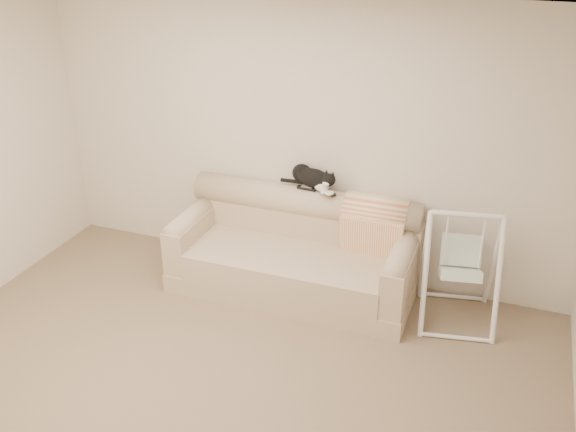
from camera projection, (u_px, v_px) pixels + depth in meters
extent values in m
plane|color=brown|center=(211.00, 394.00, 4.70)|extent=(5.00, 5.00, 0.00)
cube|color=beige|center=(302.00, 141.00, 5.81)|extent=(5.00, 0.04, 2.60)
cube|color=white|center=(186.00, 34.00, 3.56)|extent=(5.00, 4.00, 0.02)
cube|color=tan|center=(292.00, 282.00, 5.92)|extent=(2.20, 0.90, 0.18)
cube|color=tan|center=(288.00, 268.00, 5.74)|extent=(1.80, 0.68, 0.24)
cube|color=tan|center=(305.00, 233.00, 6.06)|extent=(2.20, 0.22, 0.50)
cylinder|color=tan|center=(305.00, 202.00, 5.91)|extent=(2.16, 0.28, 0.28)
cube|color=tan|center=(195.00, 235.00, 6.10)|extent=(0.20, 0.88, 0.42)
cylinder|color=tan|center=(193.00, 216.00, 6.01)|extent=(0.18, 0.84, 0.18)
cube|color=tan|center=(401.00, 273.00, 5.48)|extent=(0.20, 0.88, 0.42)
cylinder|color=tan|center=(403.00, 252.00, 5.39)|extent=(0.18, 0.84, 0.18)
cube|color=black|center=(307.00, 188.00, 5.82)|extent=(0.18, 0.06, 0.02)
cube|color=gray|center=(307.00, 187.00, 5.81)|extent=(0.10, 0.04, 0.01)
cube|color=black|center=(328.00, 192.00, 5.74)|extent=(0.17, 0.13, 0.02)
ellipsoid|color=black|center=(313.00, 178.00, 5.79)|extent=(0.43, 0.30, 0.17)
ellipsoid|color=black|center=(302.00, 173.00, 5.87)|extent=(0.23, 0.22, 0.17)
ellipsoid|color=white|center=(321.00, 185.00, 5.73)|extent=(0.18, 0.14, 0.12)
ellipsoid|color=black|center=(329.00, 180.00, 5.64)|extent=(0.16, 0.16, 0.12)
ellipsoid|color=white|center=(326.00, 183.00, 5.61)|extent=(0.08, 0.07, 0.05)
sphere|color=#BF7272|center=(324.00, 184.00, 5.59)|extent=(0.01, 0.01, 0.01)
cone|color=black|center=(326.00, 172.00, 5.64)|extent=(0.05, 0.06, 0.06)
cone|color=black|center=(333.00, 174.00, 5.60)|extent=(0.07, 0.07, 0.06)
sphere|color=#B57B2C|center=(324.00, 180.00, 5.62)|extent=(0.02, 0.02, 0.02)
sphere|color=#B57B2C|center=(328.00, 181.00, 5.59)|extent=(0.02, 0.02, 0.02)
ellipsoid|color=white|center=(325.00, 191.00, 5.68)|extent=(0.10, 0.11, 0.04)
ellipsoid|color=white|center=(330.00, 193.00, 5.65)|extent=(0.10, 0.11, 0.04)
cylinder|color=black|center=(292.00, 181.00, 5.89)|extent=(0.22, 0.05, 0.04)
cylinder|color=#E87C4A|center=(377.00, 213.00, 5.70)|extent=(0.57, 0.33, 0.33)
cube|color=#E87C4A|center=(371.00, 241.00, 5.65)|extent=(0.57, 0.09, 0.42)
cylinder|color=white|center=(425.00, 275.00, 5.25)|extent=(0.11, 0.36, 1.01)
cylinder|color=white|center=(425.00, 256.00, 5.52)|extent=(0.11, 0.36, 1.01)
cylinder|color=white|center=(498.00, 281.00, 5.16)|extent=(0.11, 0.36, 1.01)
cylinder|color=white|center=(494.00, 262.00, 5.44)|extent=(0.11, 0.36, 1.01)
cylinder|color=white|center=(468.00, 215.00, 5.12)|extent=(0.58, 0.15, 0.04)
cylinder|color=white|center=(456.00, 337.00, 5.28)|extent=(0.57, 0.14, 0.04)
cylinder|color=white|center=(452.00, 296.00, 5.83)|extent=(0.57, 0.14, 0.04)
cube|color=white|center=(460.00, 274.00, 5.33)|extent=(0.38, 0.36, 0.19)
cube|color=white|center=(461.00, 250.00, 5.38)|extent=(0.35, 0.21, 0.27)
cylinder|color=white|center=(446.00, 240.00, 5.25)|extent=(0.02, 0.02, 0.48)
cylinder|color=white|center=(482.00, 242.00, 5.21)|extent=(0.02, 0.02, 0.48)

